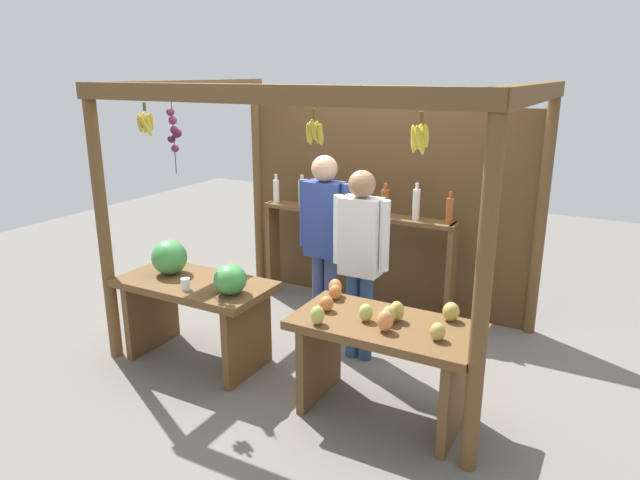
{
  "coord_description": "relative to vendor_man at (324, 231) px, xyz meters",
  "views": [
    {
      "loc": [
        2.11,
        -4.08,
        2.31
      ],
      "look_at": [
        0.0,
        -0.21,
        1.0
      ],
      "focal_mm": 32.11,
      "sensor_mm": 36.0,
      "label": 1
    }
  ],
  "objects": [
    {
      "name": "ground_plane",
      "position": [
        0.12,
        -0.09,
        -0.99
      ],
      "size": [
        12.0,
        12.0,
        0.0
      ],
      "primitive_type": "plane",
      "color": "slate",
      "rests_on": "ground"
    },
    {
      "name": "market_stall",
      "position": [
        0.12,
        0.38,
        0.34
      ],
      "size": [
        3.1,
        2.26,
        2.23
      ],
      "color": "brown",
      "rests_on": "ground"
    },
    {
      "name": "fruit_counter_left",
      "position": [
        -0.7,
        -0.9,
        -0.39
      ],
      "size": [
        1.25,
        0.64,
        0.99
      ],
      "color": "brown",
      "rests_on": "ground"
    },
    {
      "name": "fruit_counter_right",
      "position": [
        0.94,
        -0.89,
        -0.45
      ],
      "size": [
        1.25,
        0.65,
        0.84
      ],
      "color": "brown",
      "rests_on": "ground"
    },
    {
      "name": "bottle_shelf_unit",
      "position": [
        -0.04,
        0.71,
        -0.19
      ],
      "size": [
        1.99,
        0.22,
        1.34
      ],
      "color": "brown",
      "rests_on": "ground"
    },
    {
      "name": "vendor_man",
      "position": [
        0.0,
        0.0,
        0.0
      ],
      "size": [
        0.48,
        0.22,
        1.64
      ],
      "rotation": [
        0.0,
        0.0,
        0.01
      ],
      "color": "#3E4977",
      "rests_on": "ground"
    },
    {
      "name": "vendor_woman",
      "position": [
        0.44,
        -0.21,
        -0.04
      ],
      "size": [
        0.48,
        0.21,
        1.58
      ],
      "rotation": [
        0.0,
        0.0,
        0.07
      ],
      "color": "navy",
      "rests_on": "ground"
    }
  ]
}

